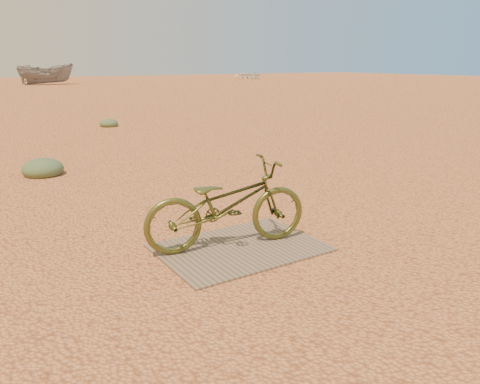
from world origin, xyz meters
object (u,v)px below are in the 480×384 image
bicycle (227,204)px  boat_mid_right (46,74)px  plywood_board (240,248)px  boat_far_right (250,75)px

bicycle → boat_mid_right: boat_mid_right is taller
plywood_board → bicycle: bearing=134.2°
boat_far_right → plywood_board: bearing=-113.7°
bicycle → boat_mid_right: size_ratio=0.39×
plywood_board → boat_mid_right: size_ratio=0.37×
bicycle → plywood_board: bearing=-124.6°
bicycle → boat_far_right: (27.93, 41.35, -0.05)m
boat_mid_right → bicycle: bearing=179.2°
bicycle → boat_far_right: bicycle is taller
boat_mid_right → boat_far_right: size_ratio=1.08×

